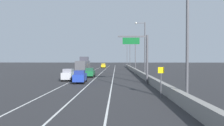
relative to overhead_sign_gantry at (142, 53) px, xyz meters
name	(u,v)px	position (x,y,z in m)	size (l,w,h in m)	color
ground_plane	(110,70)	(-6.16, 37.22, -4.73)	(320.00, 320.00, 0.00)	#2D2D30
lane_stripe_left	(91,72)	(-11.66, 28.22, -4.73)	(0.16, 130.00, 0.00)	silver
lane_stripe_center	(102,72)	(-8.16, 28.22, -4.73)	(0.16, 130.00, 0.00)	silver
lane_stripe_right	(114,72)	(-4.66, 28.22, -4.73)	(0.16, 130.00, 0.00)	silver
jersey_barrier_right	(140,74)	(1.34, 13.22, -4.18)	(0.60, 120.00, 1.10)	gray
overhead_sign_gantry	(142,53)	(0.00, 0.00, 0.00)	(4.68, 0.36, 7.50)	#47474C
speed_advisory_sign	(161,80)	(0.44, -10.80, -2.96)	(0.60, 0.11, 3.00)	#4C4C51
lamp_post_right_near	(185,28)	(1.81, -13.52, 1.69)	(2.14, 0.44, 11.31)	#4C4C51
lamp_post_right_second	(144,46)	(1.54, 9.52, 1.69)	(2.14, 0.44, 11.31)	#4C4C51
lamp_post_right_third	(135,51)	(1.85, 32.57, 1.69)	(2.14, 0.44, 11.31)	#4C4C51
lamp_post_right_fourth	(129,53)	(1.73, 55.61, 1.69)	(2.14, 0.44, 11.31)	#4C4C51
lamp_post_right_fifth	(127,54)	(1.73, 78.66, 1.69)	(2.14, 0.44, 11.31)	#4C4C51
car_silver_0	(69,75)	(-12.40, 4.23, -3.69)	(1.89, 4.16, 2.10)	#B7B7BC
car_blue_1	(80,77)	(-9.80, 0.90, -3.72)	(1.97, 4.43, 2.03)	#1E389E
car_green_2	(90,72)	(-9.61, 11.38, -3.75)	(1.87, 4.46, 1.95)	#196033
car_yellow_3	(103,66)	(-9.66, 56.47, -3.74)	(1.93, 4.57, 1.98)	gold
box_truck	(83,66)	(-12.45, 19.42, -2.68)	(2.52, 8.24, 4.46)	#4C4C51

